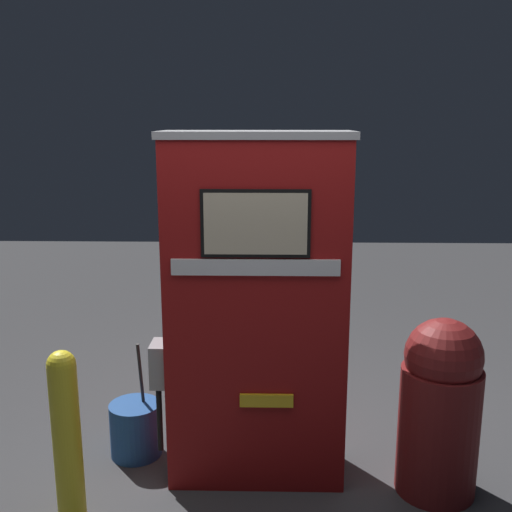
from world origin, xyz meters
TOP-DOWN VIEW (x-y plane):
  - ground_plane at (0.00, 0.00)m, footprint 14.00×14.00m
  - gas_pump at (-0.00, 0.20)m, footprint 1.10×0.44m
  - safety_bollard at (-0.94, -0.30)m, footprint 0.14×0.14m
  - trash_bin at (1.01, 0.05)m, footprint 0.44×0.44m
  - squeegee_bucket at (-0.76, 0.38)m, footprint 0.32×0.32m

SIDE VIEW (x-z plane):
  - ground_plane at x=0.00m, z-range 0.00..0.00m
  - squeegee_bucket at x=-0.76m, z-range -0.21..0.55m
  - safety_bollard at x=-0.94m, z-range 0.03..0.99m
  - trash_bin at x=1.01m, z-range 0.01..1.02m
  - gas_pump at x=0.00m, z-range 0.00..2.00m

